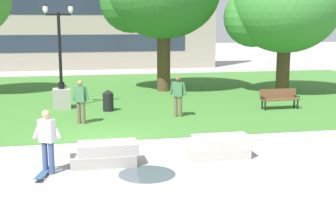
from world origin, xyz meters
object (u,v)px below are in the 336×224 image
at_px(concrete_block_left, 219,147).
at_px(person_bystander_far_lawn, 81,99).
at_px(concrete_block_center, 105,154).
at_px(skateboard, 43,174).
at_px(lamp_post_left, 61,87).
at_px(park_bench_near_right, 279,97).
at_px(person_skateboarder, 47,138).
at_px(person_bystander_near_lawn, 178,94).
at_px(trash_bin, 108,100).

xyz_separation_m(concrete_block_left, person_bystander_far_lawn, (-3.89, 5.44, 0.68)).
xyz_separation_m(concrete_block_center, skateboard, (-1.67, -0.76, -0.22)).
xyz_separation_m(skateboard, person_bystander_far_lawn, (1.13, 6.28, 0.90)).
height_order(lamp_post_left, person_bystander_far_lawn, lamp_post_left).
bearing_deg(park_bench_near_right, lamp_post_left, 167.46).
distance_m(concrete_block_center, park_bench_near_right, 10.91).
relative_size(concrete_block_left, person_bystander_far_lawn, 1.09).
bearing_deg(person_skateboarder, person_bystander_near_lawn, 52.73).
bearing_deg(lamp_post_left, trash_bin, -29.80).
bearing_deg(park_bench_near_right, person_bystander_near_lawn, -170.25).
relative_size(concrete_block_center, trash_bin, 1.95).
bearing_deg(lamp_post_left, person_skateboarder, -91.19).
relative_size(concrete_block_left, park_bench_near_right, 1.02).
bearing_deg(lamp_post_left, person_bystander_near_lawn, -32.13).
relative_size(concrete_block_center, skateboard, 1.80).
xyz_separation_m(person_skateboarder, person_bystander_near_lawn, (5.00, 6.57, 0.02)).
distance_m(lamp_post_left, trash_bin, 2.39).
bearing_deg(concrete_block_left, person_skateboarder, -173.52).
relative_size(park_bench_near_right, trash_bin, 1.89).
distance_m(concrete_block_left, person_skateboarder, 4.95).
height_order(concrete_block_center, lamp_post_left, lamp_post_left).
relative_size(person_skateboarder, trash_bin, 1.78).
bearing_deg(trash_bin, concrete_block_left, -71.41).
height_order(person_skateboarder, skateboard, person_skateboarder).
bearing_deg(person_bystander_near_lawn, concrete_block_center, -119.71).
bearing_deg(concrete_block_center, person_skateboarder, -162.70).
relative_size(skateboard, person_bystander_near_lawn, 0.61).
xyz_separation_m(trash_bin, person_bystander_far_lawn, (-1.24, -2.42, 0.48)).
distance_m(concrete_block_center, lamp_post_left, 9.23).
distance_m(concrete_block_center, skateboard, 1.84).
height_order(trash_bin, person_bystander_near_lawn, person_bystander_near_lawn).
relative_size(trash_bin, person_bystander_far_lawn, 0.56).
bearing_deg(person_bystander_far_lawn, skateboard, -100.20).
xyz_separation_m(park_bench_near_right, trash_bin, (-7.71, 1.00, -0.04)).
relative_size(skateboard, park_bench_near_right, 0.57).
xyz_separation_m(concrete_block_left, skateboard, (-5.02, -0.84, -0.22)).
bearing_deg(person_bystander_far_lawn, park_bench_near_right, 9.02).
xyz_separation_m(concrete_block_center, concrete_block_left, (3.35, 0.08, 0.00)).
relative_size(person_skateboarder, skateboard, 1.65).
distance_m(skateboard, park_bench_near_right, 12.70).
height_order(park_bench_near_right, person_bystander_near_lawn, person_bystander_near_lawn).
height_order(park_bench_near_right, lamp_post_left, lamp_post_left).
bearing_deg(person_bystander_far_lawn, trash_bin, 62.90).
bearing_deg(person_bystander_far_lawn, person_bystander_near_lawn, 8.12).
xyz_separation_m(person_skateboarder, trash_bin, (2.23, 8.42, -0.46)).
bearing_deg(concrete_block_left, concrete_block_center, -178.63).
xyz_separation_m(person_skateboarder, person_bystander_far_lawn, (0.99, 6.00, 0.02)).
distance_m(concrete_block_left, person_bystander_far_lawn, 6.72).
relative_size(lamp_post_left, person_bystander_near_lawn, 2.77).
xyz_separation_m(person_bystander_near_lawn, person_bystander_far_lawn, (-4.01, -0.57, -0.00)).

